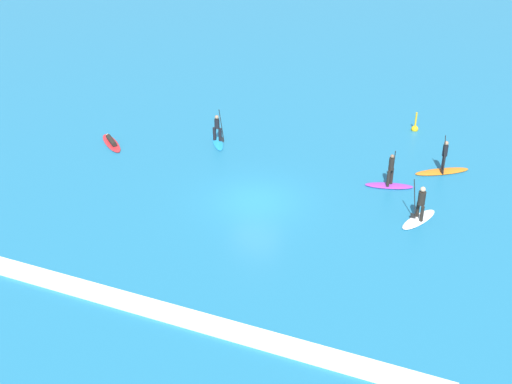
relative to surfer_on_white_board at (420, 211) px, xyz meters
name	(u,v)px	position (x,y,z in m)	size (l,w,h in m)	color
ground_plane	(256,201)	(-7.98, -1.22, -0.50)	(120.00, 120.00, 0.00)	#1E6B93
surfer_on_white_board	(420,211)	(0.00, 0.00, 0.00)	(1.66, 2.64, 2.13)	white
surfer_on_orange_board	(443,166)	(0.29, 5.66, -0.11)	(3.02, 2.40, 2.25)	orange
surfer_on_blue_board	(217,135)	(-12.95, 4.65, -0.06)	(2.01, 2.72, 2.14)	#1E8CD1
surfer_on_red_board	(111,142)	(-18.74, 1.89, -0.37)	(2.71, 2.47, 0.40)	red
surfer_on_purple_board	(390,180)	(-2.05, 2.88, -0.08)	(2.62, 1.37, 2.02)	purple
marker_buoy	(415,128)	(-2.16, 10.97, -0.32)	(0.43, 0.43, 1.33)	yellow
wave_crest	(161,311)	(-7.98, -10.80, -0.41)	(22.23, 0.90, 0.18)	white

